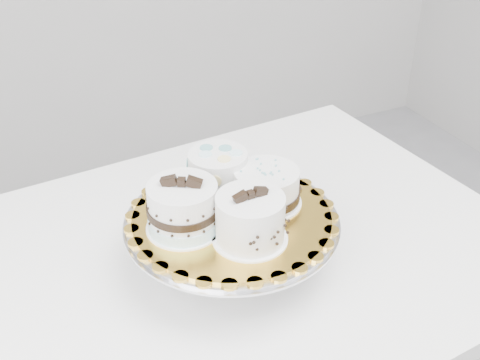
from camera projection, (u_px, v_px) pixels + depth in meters
name	position (u px, v px, depth m)	size (l,w,h in m)	color
table	(206.00, 295.00, 1.07)	(1.17, 0.84, 0.75)	white
cake_stand	(232.00, 232.00, 0.98)	(0.35, 0.35, 0.09)	gray
cake_board	(232.00, 216.00, 0.96)	(0.32, 0.32, 0.00)	orange
cake_swirl	(250.00, 220.00, 0.89)	(0.12, 0.12, 0.09)	white
cake_banded	(183.00, 209.00, 0.91)	(0.15, 0.15, 0.10)	white
cake_dots	(218.00, 172.00, 1.00)	(0.13, 0.13, 0.07)	white
cake_ribbon	(267.00, 188.00, 0.97)	(0.12, 0.12, 0.06)	white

